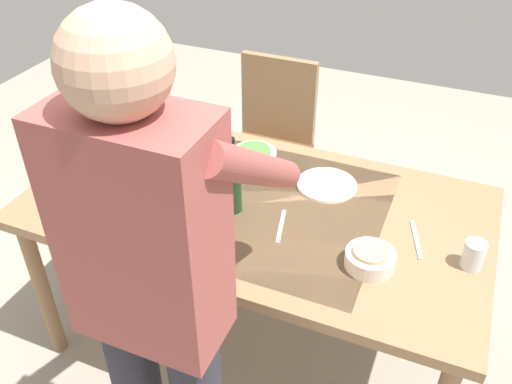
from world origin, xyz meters
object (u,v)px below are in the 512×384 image
Objects in this scene: wine_bottle at (232,184)px; wine_glass_left at (214,132)px; wine_glass_right at (199,143)px; water_cup_near_right at (474,255)px; side_bowl_salad at (254,156)px; dinner_plate_far at (163,229)px; serving_bowl_pasta at (140,166)px; chair_near at (271,135)px; dining_table at (256,218)px; dinner_plate_near at (327,185)px; person_server at (156,296)px; side_bowl_bread at (370,258)px; water_cup_near_left at (177,130)px.

wine_bottle reaches higher than wine_glass_left.
water_cup_near_right is at bearing 169.93° from wine_glass_right.
dinner_plate_far is at bearing 76.66° from side_bowl_salad.
wine_glass_left reaches higher than serving_bowl_pasta.
chair_near is 6.03× the size of wine_glass_right.
water_cup_near_right is 1.26m from serving_bowl_pasta.
dining_table is 0.30m from dinner_plate_near.
wine_glass_left is 1.58× the size of water_cup_near_right.
person_server is 0.56m from dinner_plate_far.
dinner_plate_far is at bearing 99.79° from wine_glass_right.
side_bowl_salad is at bearing -18.47° from water_cup_near_right.
dinner_plate_near is (-0.27, -0.27, -0.10)m from wine_bottle.
side_bowl_bread is at bearing 169.86° from serving_bowl_pasta.
wine_glass_left is 0.84× the size of side_bowl_salad.
serving_bowl_pasta and side_bowl_bread have the same top height.
dining_table is 7.32× the size of dinner_plate_far.
dining_table is 11.15× the size of wine_glass_left.
dinner_plate_near is at bearing -100.77° from person_server.
wine_bottle reaches higher than side_bowl_bread.
chair_near is 3.03× the size of serving_bowl_pasta.
wine_glass_right reaches higher than dinner_plate_near.
wine_glass_right is 1.09m from water_cup_near_right.
person_server is 0.96m from dinner_plate_near.
wine_bottle reaches higher than water_cup_near_left.
wine_glass_left is at bearing 171.32° from water_cup_near_left.
wine_glass_left is 0.19m from side_bowl_salad.
wine_glass_right reaches higher than water_cup_near_left.
side_bowl_salad is (-0.37, 0.03, -0.02)m from water_cup_near_left.
side_bowl_bread is 0.71m from dinner_plate_far.
dining_table is at bearing 150.00° from water_cup_near_left.
wine_glass_right is 0.43m from dinner_plate_far.
water_cup_near_left is 0.68× the size of side_bowl_bread.
water_cup_near_left is 1.05m from side_bowl_bread.
serving_bowl_pasta is 1.67× the size of side_bowl_salad.
serving_bowl_pasta is at bearing -9.04° from wine_bottle.
dinner_plate_near and dinner_plate_far have the same top height.
wine_glass_right reaches higher than side_bowl_bread.
chair_near is 5.69× the size of side_bowl_bread.
side_bowl_bread reaches higher than dinner_plate_far.
person_server is at bearing 100.91° from chair_near.
person_server is 7.34× the size of dinner_plate_near.
dinner_plate_near is at bearing 174.82° from wine_glass_left.
chair_near is 0.54× the size of person_server.
water_cup_near_right is 0.42× the size of dinner_plate_near.
wine_bottle is 0.33m from side_bowl_salad.
wine_glass_left reaches higher than dinner_plate_far.
person_server is at bearing 98.57° from wine_bottle.
chair_near is 0.90m from serving_bowl_pasta.
wine_glass_right is (0.02, 0.11, 0.00)m from wine_glass_left.
dinner_plate_near is at bearing -132.99° from dinner_plate_far.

